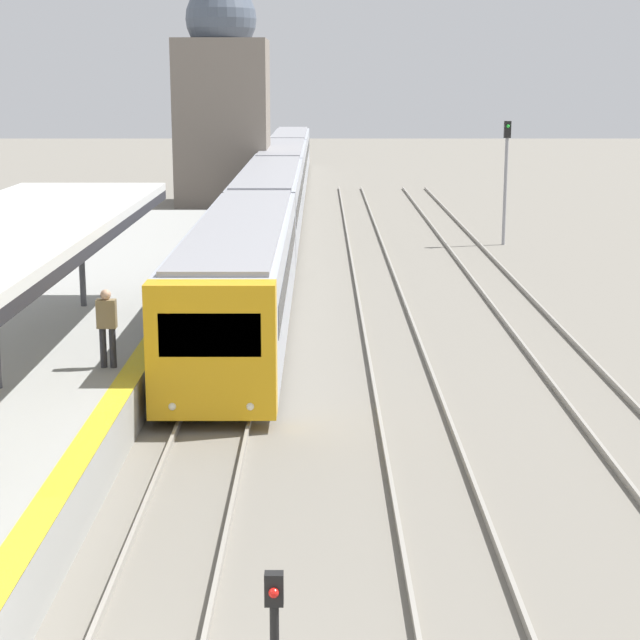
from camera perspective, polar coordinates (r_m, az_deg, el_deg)
person_on_platform at (r=22.61m, az=-11.04°, el=-0.17°), size 0.40×0.22×1.66m
train_near at (r=54.73m, az=-2.03°, el=7.27°), size 2.61×68.07×3.14m
signal_post_near at (r=11.80m, az=-2.20°, el=-16.52°), size 0.20×0.22×1.91m
signal_mast_far at (r=46.23m, az=10.16°, el=7.98°), size 0.28×0.29×5.23m
distant_domed_building at (r=61.21m, az=-4.95°, el=11.52°), size 5.09×5.09×12.13m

